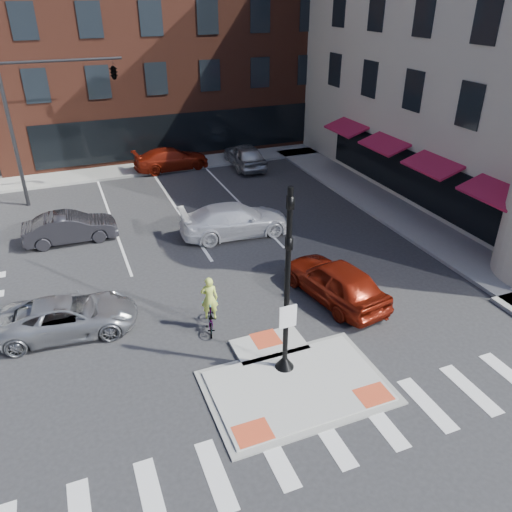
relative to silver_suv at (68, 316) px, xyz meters
name	(u,v)px	position (x,y,z in m)	size (l,w,h in m)	color
ground	(290,377)	(6.09, -5.00, -0.65)	(120.00, 120.00, 0.00)	#28282B
refuge_island	(293,382)	(6.09, -5.26, -0.60)	(5.40, 4.65, 0.13)	gray
sidewalk_e	(391,208)	(16.89, 5.00, -0.57)	(3.00, 24.00, 0.15)	gray
sidewalk_n	(193,162)	(9.09, 17.00, -0.57)	(26.00, 3.00, 0.15)	gray
building_n	(152,29)	(9.09, 26.99, 7.16)	(24.40, 18.40, 15.50)	#53261A
building_far_left	(54,47)	(2.09, 47.00, 4.35)	(10.00, 12.00, 10.00)	slate
building_far_right	(166,32)	(15.09, 49.00, 5.35)	(12.00, 12.00, 12.00)	brown
signal_pole	(287,307)	(6.09, -4.60, 1.71)	(0.60, 0.60, 5.98)	black
mast_arm_signal	(86,84)	(2.62, 13.00, 5.56)	(6.10, 2.24, 8.00)	black
silver_suv	(68,316)	(0.00, 0.00, 0.00)	(2.14, 4.64, 1.29)	#A3A6AA
red_sedan	(335,281)	(9.59, -1.60, 0.16)	(1.90, 4.73, 1.61)	maroon
white_pickup	(235,220)	(7.99, 5.21, 0.13)	(2.16, 5.32, 1.54)	white
bg_car_dark	(70,228)	(0.55, 7.43, 0.05)	(1.47, 4.22, 1.39)	#28272C
bg_car_silver	(245,155)	(12.13, 14.82, 0.15)	(1.88, 4.66, 1.59)	#AAADB1
bg_car_red	(171,159)	(7.45, 16.16, 0.06)	(1.99, 4.89, 1.42)	maroon
cyclist	(210,312)	(4.59, -1.64, 0.05)	(0.99, 1.70, 2.07)	#3F3F44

